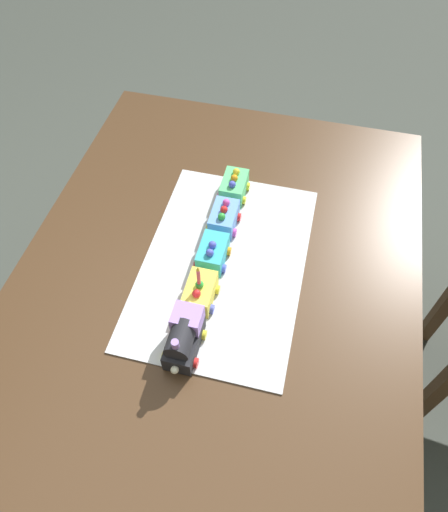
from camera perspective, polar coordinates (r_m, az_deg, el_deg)
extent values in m
plane|color=#474C44|center=(1.81, -0.89, -16.25)|extent=(8.00, 8.00, 0.00)
cube|color=#4C331E|center=(1.16, -1.35, -4.03)|extent=(1.40, 1.00, 0.03)
cube|color=#4C331E|center=(1.85, 17.46, 3.71)|extent=(0.07, 0.07, 0.71)
cube|color=#4C331E|center=(1.93, -9.13, 8.63)|extent=(0.07, 0.07, 0.71)
cube|color=brown|center=(1.73, 24.27, -15.21)|extent=(0.04, 0.04, 0.42)
cube|color=brown|center=(1.90, 25.17, -5.91)|extent=(0.04, 0.04, 0.42)
cube|color=silver|center=(1.18, 0.00, -0.91)|extent=(0.60, 0.40, 0.00)
cube|color=#232328|center=(1.04, -4.89, -10.49)|extent=(0.12, 0.06, 0.05)
cylinder|color=#232328|center=(1.00, -5.33, -10.18)|extent=(0.08, 0.05, 0.05)
cube|color=#AD84E0|center=(1.01, -4.52, -7.64)|extent=(0.06, 0.06, 0.04)
cylinder|color=#AD84E0|center=(0.96, -5.98, -10.82)|extent=(0.02, 0.02, 0.03)
sphere|color=#F4EFCC|center=(1.01, -6.07, -13.70)|extent=(0.02, 0.02, 0.02)
cylinder|color=red|center=(1.03, -3.44, -12.95)|extent=(0.02, 0.01, 0.02)
cylinder|color=yellow|center=(1.06, -2.42, -9.64)|extent=(0.02, 0.01, 0.02)
cylinder|color=yellow|center=(1.05, -7.31, -12.00)|extent=(0.02, 0.01, 0.02)
cylinder|color=red|center=(1.07, -6.17, -8.78)|extent=(0.02, 0.01, 0.02)
cube|color=#F4E04C|center=(1.10, -2.95, -4.46)|extent=(0.10, 0.06, 0.06)
cylinder|color=#4C59D8|center=(1.09, -1.47, -6.51)|extent=(0.02, 0.01, 0.02)
cylinder|color=yellow|center=(1.12, -0.76, -4.13)|extent=(0.02, 0.01, 0.02)
cylinder|color=#D84CB2|center=(1.11, -5.10, -5.72)|extent=(0.02, 0.01, 0.02)
cylinder|color=#D84CB2|center=(1.13, -4.30, -3.39)|extent=(0.02, 0.01, 0.02)
sphere|color=red|center=(1.06, -3.39, -4.62)|extent=(0.02, 0.02, 0.02)
sphere|color=green|center=(1.07, -3.03, -3.51)|extent=(0.02, 0.02, 0.02)
cube|color=#38B7C6|center=(1.16, -1.39, 0.36)|extent=(0.10, 0.06, 0.06)
cylinder|color=#4C59D8|center=(1.15, 0.01, -1.55)|extent=(0.02, 0.01, 0.02)
cylinder|color=orange|center=(1.18, 0.64, 0.58)|extent=(0.02, 0.01, 0.02)
cylinder|color=red|center=(1.16, -3.43, -0.85)|extent=(0.02, 0.01, 0.02)
cylinder|color=red|center=(1.20, -2.71, 1.24)|extent=(0.02, 0.01, 0.02)
sphere|color=#4C59D8|center=(1.13, -1.43, 1.38)|extent=(0.02, 0.02, 0.02)
sphere|color=#4C59D8|center=(1.12, -1.75, 0.39)|extent=(0.02, 0.02, 0.02)
cube|color=#669EEA|center=(1.23, -0.01, 4.66)|extent=(0.10, 0.06, 0.06)
cylinder|color=#D84CB2|center=(1.22, 1.33, 2.89)|extent=(0.02, 0.01, 0.02)
cylinder|color=red|center=(1.26, 1.89, 4.78)|extent=(0.02, 0.01, 0.02)
cylinder|color=yellow|center=(1.23, -1.94, 3.51)|extent=(0.02, 0.01, 0.02)
cylinder|color=orange|center=(1.27, -1.30, 5.37)|extent=(0.02, 0.01, 0.02)
sphere|color=red|center=(1.21, -0.01, 5.71)|extent=(0.02, 0.02, 0.02)
sphere|color=#D84CB2|center=(1.22, 0.28, 6.56)|extent=(0.02, 0.02, 0.02)
sphere|color=green|center=(1.19, -0.29, 4.84)|extent=(0.02, 0.02, 0.02)
cube|color=#59CC7A|center=(1.31, 1.24, 8.47)|extent=(0.10, 0.06, 0.06)
cylinder|color=yellow|center=(1.30, 2.51, 6.83)|extent=(0.02, 0.01, 0.02)
cylinder|color=yellow|center=(1.34, 3.02, 8.50)|extent=(0.02, 0.01, 0.02)
cylinder|color=#D84CB2|center=(1.31, -0.60, 7.38)|extent=(0.02, 0.01, 0.02)
cylinder|color=red|center=(1.35, -0.02, 9.04)|extent=(0.02, 0.01, 0.02)
sphere|color=yellow|center=(1.30, 1.52, 10.28)|extent=(0.02, 0.02, 0.02)
sphere|color=#4C59D8|center=(1.27, 1.01, 8.76)|extent=(0.02, 0.02, 0.02)
sphere|color=orange|center=(1.28, 1.27, 9.53)|extent=(0.02, 0.02, 0.02)
cylinder|color=#F24C59|center=(1.04, -3.14, -2.55)|extent=(0.01, 0.01, 0.05)
cone|color=yellow|center=(1.01, -3.22, -1.56)|extent=(0.01, 0.01, 0.01)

